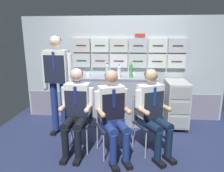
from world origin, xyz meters
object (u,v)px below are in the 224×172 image
coffee_cup_white (134,74)px  service_trolley (176,103)px  folding_chair_by_counter (146,116)px  folding_chair_right (110,118)px  crew_member_by_counter (153,108)px  folding_chair_left (80,115)px  water_bottle_tall (107,71)px  crew_member_standing (57,77)px  crew_member_left (76,107)px  crew_member_right (113,110)px

coffee_cup_white → service_trolley: bearing=-14.7°
service_trolley → folding_chair_by_counter: (-0.65, -0.84, 0.03)m
folding_chair_right → crew_member_by_counter: crew_member_by_counter is taller
folding_chair_left → water_bottle_tall: (0.36, 0.79, 0.58)m
service_trolley → crew_member_standing: 2.29m
crew_member_left → folding_chair_by_counter: 1.09m
folding_chair_left → crew_member_by_counter: (1.13, -0.13, 0.19)m
folding_chair_right → crew_member_by_counter: 0.67m
crew_member_standing → crew_member_right: bearing=-32.2°
service_trolley → crew_member_right: crew_member_right is taller
crew_member_right → coffee_cup_white: (0.32, 1.33, 0.29)m
coffee_cup_white → folding_chair_right: bearing=-107.9°
crew_member_right → water_bottle_tall: (-0.19, 1.05, 0.40)m
folding_chair_left → folding_chair_right: same height
water_bottle_tall → crew_member_standing: bearing=-153.7°
crew_member_by_counter → coffee_cup_white: bearing=102.4°
crew_member_standing → crew_member_left: bearing=-49.9°
water_bottle_tall → folding_chair_left: bearing=-114.7°
folding_chair_by_counter → coffee_cup_white: coffee_cup_white is taller
crew_member_right → water_bottle_tall: size_ratio=4.47×
coffee_cup_white → crew_member_right: bearing=-103.5°
crew_member_by_counter → water_bottle_tall: crew_member_by_counter is taller
service_trolley → folding_chair_right: bearing=-141.5°
crew_member_right → crew_member_standing: bearing=147.8°
folding_chair_left → water_bottle_tall: water_bottle_tall is taller
water_bottle_tall → coffee_cup_white: water_bottle_tall is taller
crew_member_standing → folding_chair_left: bearing=-39.5°
folding_chair_right → crew_member_standing: (-0.96, 0.50, 0.54)m
crew_member_right → water_bottle_tall: crew_member_right is taller
crew_member_left → crew_member_standing: crew_member_standing is taller
folding_chair_by_counter → crew_member_left: bearing=-170.9°
crew_member_left → coffee_cup_white: (0.88, 1.22, 0.29)m
folding_chair_left → crew_member_standing: crew_member_standing is taller
folding_chair_left → coffee_cup_white: 1.46m
service_trolley → water_bottle_tall: bearing=-177.7°
crew_member_right → folding_chair_right: bearing=113.0°
service_trolley → folding_chair_by_counter: 1.06m
crew_member_right → crew_member_standing: 1.26m
crew_member_standing → water_bottle_tall: 0.93m
water_bottle_tall → folding_chair_right: bearing=-81.9°
folding_chair_left → crew_member_left: 0.25m
folding_chair_right → crew_member_left: bearing=-174.8°
crew_member_by_counter → water_bottle_tall: bearing=129.9°
folding_chair_left → water_bottle_tall: 1.05m
crew_member_by_counter → coffee_cup_white: (-0.26, 1.19, 0.29)m
service_trolley → folding_chair_right: 1.54m
folding_chair_right → water_bottle_tall: water_bottle_tall is taller
crew_member_left → water_bottle_tall: bearing=68.6°
service_trolley → crew_member_left: (-1.71, -1.01, 0.22)m
folding_chair_left → coffee_cup_white: size_ratio=12.26×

